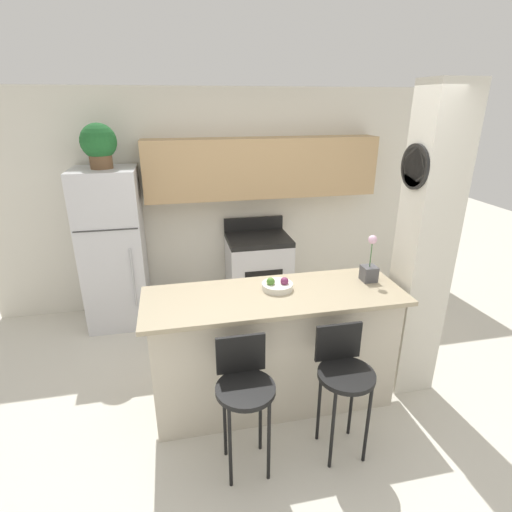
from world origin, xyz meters
name	(u,v)px	position (x,y,z in m)	size (l,w,h in m)	color
ground_plane	(273,398)	(0.00, 0.00, 0.00)	(14.00, 14.00, 0.00)	beige
wall_back	(245,188)	(0.13, 1.94, 1.44)	(5.60, 0.38, 2.55)	silver
pillar_right	(424,249)	(1.23, -0.01, 1.28)	(0.38, 0.33, 2.55)	silver
counter_bar	(274,349)	(0.00, 0.00, 0.51)	(2.03, 0.70, 1.01)	beige
refrigerator	(113,250)	(-1.39, 1.65, 0.88)	(0.65, 0.63, 1.76)	silver
stove_range	(258,272)	(0.23, 1.67, 0.46)	(0.73, 0.60, 1.07)	silver
bar_stool_left	(244,387)	(-0.35, -0.58, 0.65)	(0.39, 0.39, 0.96)	black
bar_stool_right	(344,373)	(0.35, -0.58, 0.65)	(0.39, 0.39, 0.96)	black
potted_plant_on_fridge	(99,144)	(-1.39, 1.65, 2.00)	(0.35, 0.35, 0.44)	brown
orchid_vase	(369,268)	(0.82, 0.08, 1.12)	(0.12, 0.12, 0.39)	#4C4C51
fruit_bowl	(277,285)	(0.04, 0.08, 1.04)	(0.25, 0.25, 0.10)	silver
trash_bin	(169,309)	(-0.85, 1.45, 0.19)	(0.28, 0.28, 0.38)	#59595B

